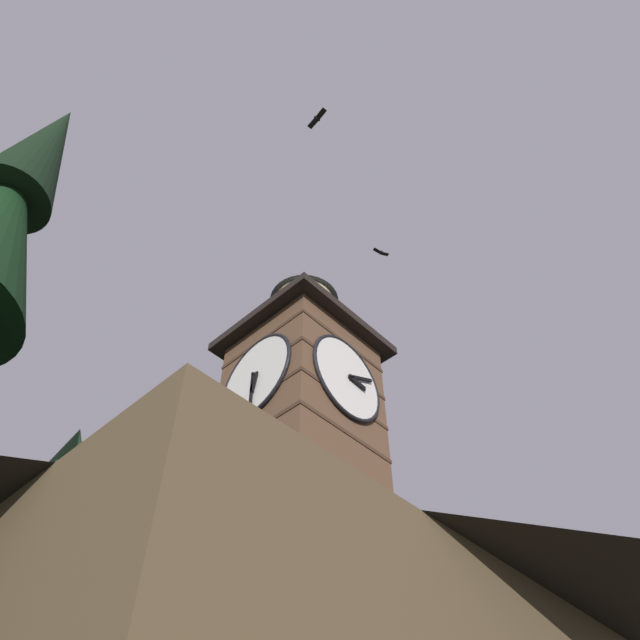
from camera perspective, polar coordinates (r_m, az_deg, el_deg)
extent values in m
pyramid|color=black|center=(13.02, 1.66, -23.65)|extent=(14.31, 9.34, 3.02)
cube|color=brown|center=(15.36, -1.82, -9.93)|extent=(3.05, 3.05, 5.17)
cube|color=#432E20|center=(14.25, -2.02, -16.22)|extent=(3.09, 3.09, 0.10)
cube|color=#432E20|center=(14.77, -1.92, -13.00)|extent=(3.09, 3.09, 0.10)
cube|color=#432E20|center=(15.34, -1.83, -10.01)|extent=(3.09, 3.09, 0.10)
cube|color=#432E20|center=(15.95, -1.74, -7.23)|extent=(3.09, 3.09, 0.10)
cube|color=#432E20|center=(16.59, -1.67, -4.67)|extent=(3.09, 3.09, 0.10)
cylinder|color=white|center=(14.96, 2.51, -5.44)|extent=(2.31, 0.10, 2.31)
torus|color=black|center=(14.95, 2.58, -5.40)|extent=(2.41, 0.10, 2.41)
cube|color=black|center=(15.06, 3.53, -5.87)|extent=(0.59, 0.04, 0.17)
cube|color=black|center=(15.29, 3.84, -5.47)|extent=(0.89, 0.04, 0.48)
sphere|color=black|center=(14.91, 2.83, -5.24)|extent=(0.10, 0.10, 0.10)
cylinder|color=white|center=(14.98, -5.96, -5.25)|extent=(0.10, 2.31, 2.31)
torus|color=black|center=(14.96, -6.03, -5.20)|extent=(0.10, 2.41, 2.41)
cube|color=black|center=(14.71, -6.19, -5.78)|extent=(0.04, 0.22, 0.59)
cube|color=black|center=(14.62, -6.42, -6.45)|extent=(0.04, 0.10, 0.95)
sphere|color=black|center=(14.92, -6.27, -5.04)|extent=(0.10, 0.10, 0.10)
cube|color=black|center=(17.14, -1.61, -2.71)|extent=(3.75, 3.75, 0.25)
cylinder|color=tan|center=(17.91, -1.54, -0.26)|extent=(1.79, 1.79, 1.90)
cylinder|color=#2D2319|center=(17.45, -1.58, -1.68)|extent=(1.85, 1.85, 0.10)
cylinder|color=#2D2319|center=(17.91, -1.54, -0.26)|extent=(1.85, 1.85, 0.10)
cylinder|color=#2D2319|center=(18.37, -1.50, 1.09)|extent=(1.85, 1.85, 0.10)
cone|color=#424C5B|center=(19.01, -1.45, 2.77)|extent=(2.09, 2.09, 1.05)
sphere|color=#384251|center=(19.50, -1.42, 3.96)|extent=(0.16, 0.16, 0.16)
cone|color=#1C3720|center=(18.67, -27.32, -24.85)|extent=(4.88, 4.88, 2.71)
cone|color=#193E1F|center=(19.16, -25.75, -20.98)|extent=(3.94, 3.94, 2.32)
cone|color=#1A321E|center=(19.93, -23.97, -16.31)|extent=(3.00, 3.00, 2.74)
cone|color=#1B311B|center=(20.74, -22.56, -12.44)|extent=(2.06, 2.06, 2.78)
cone|color=black|center=(19.24, -24.48, 14.16)|extent=(2.05, 2.05, 5.12)
ellipsoid|color=black|center=(19.04, -0.28, 18.32)|extent=(0.23, 0.15, 0.12)
cube|color=black|center=(18.98, 0.09, 18.72)|extent=(0.20, 0.39, 0.06)
cube|color=black|center=(19.10, -0.65, 17.93)|extent=(0.20, 0.39, 0.06)
ellipsoid|color=black|center=(23.19, 5.73, 6.31)|extent=(0.16, 0.21, 0.10)
cube|color=black|center=(23.13, 5.39, 6.46)|extent=(0.35, 0.23, 0.11)
cube|color=black|center=(23.25, 6.08, 6.16)|extent=(0.35, 0.23, 0.11)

